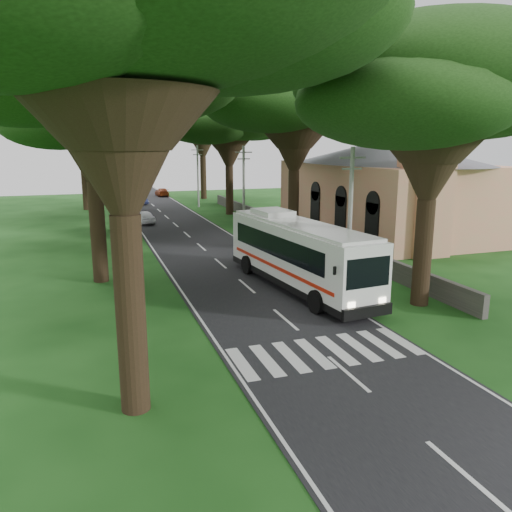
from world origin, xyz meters
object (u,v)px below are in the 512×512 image
(coach_bus, at_px, (297,253))
(distant_car_b, at_px, (138,199))
(pole_mid, at_px, (244,187))
(pole_far, at_px, (198,175))
(church, at_px, (385,180))
(distant_car_c, at_px, (162,192))
(pedestrian, at_px, (136,272))
(pole_near, at_px, (350,216))
(distant_car_a, at_px, (143,217))

(coach_bus, distance_m, distant_car_b, 45.04)
(pole_mid, bearing_deg, distant_car_b, 105.83)
(pole_far, bearing_deg, church, -63.18)
(distant_car_c, relative_size, pedestrian, 2.44)
(pole_near, distance_m, distant_car_c, 55.85)
(coach_bus, distance_m, pedestrian, 9.37)
(pole_mid, xyz_separation_m, distant_car_c, (-2.50, 35.68, -3.52))
(church, relative_size, distant_car_a, 5.98)
(church, relative_size, distant_car_b, 5.82)
(pole_mid, height_order, pedestrian, pole_mid)
(pole_far, height_order, distant_car_a, pole_far)
(pole_near, bearing_deg, pole_far, 90.00)
(distant_car_a, distance_m, pedestrian, 24.22)
(distant_car_a, bearing_deg, distant_car_c, -112.69)
(coach_bus, relative_size, distant_car_a, 3.30)
(coach_bus, xyz_separation_m, distant_car_c, (0.31, 54.80, -1.41))
(pedestrian, bearing_deg, church, -82.22)
(church, height_order, pole_near, church)
(pole_mid, distance_m, coach_bus, 19.44)
(pole_far, xyz_separation_m, coach_bus, (-2.81, -39.12, -2.11))
(pole_far, height_order, distant_car_b, pole_far)
(distant_car_a, distance_m, distant_car_c, 28.37)
(church, distance_m, coach_bus, 21.29)
(distant_car_c, height_order, pedestrian, pedestrian)
(church, bearing_deg, pole_far, 116.82)
(church, height_order, distant_car_c, church)
(coach_bus, relative_size, pedestrian, 7.46)
(pole_mid, xyz_separation_m, distant_car_b, (-7.28, 25.67, -3.47))
(pole_mid, bearing_deg, church, -19.81)
(coach_bus, relative_size, distant_car_c, 3.06)
(pole_far, bearing_deg, distant_car_b, 142.06)
(church, distance_m, pole_near, 19.88)
(pole_far, bearing_deg, pole_near, -90.00)
(distant_car_a, height_order, distant_car_c, distant_car_a)
(coach_bus, relative_size, distant_car_b, 3.21)
(church, distance_m, distant_car_a, 24.63)
(pole_far, distance_m, distant_car_a, 15.15)
(pole_mid, distance_m, distant_car_a, 12.14)
(distant_car_b, distance_m, pedestrian, 41.96)
(church, xyz_separation_m, pole_mid, (-12.36, 4.45, -0.73))
(pole_mid, bearing_deg, pole_far, 90.00)
(pole_near, xyz_separation_m, pole_mid, (0.00, 20.00, 0.00))
(church, distance_m, pedestrian, 26.92)
(pole_mid, relative_size, distant_car_a, 1.99)
(pole_far, bearing_deg, distant_car_c, 99.06)
(pole_near, height_order, distant_car_b, pole_near)
(pole_far, distance_m, pedestrian, 38.03)
(distant_car_a, bearing_deg, pedestrian, 72.19)
(church, xyz_separation_m, distant_car_b, (-19.64, 30.13, -4.20))
(pole_near, distance_m, distant_car_a, 29.42)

